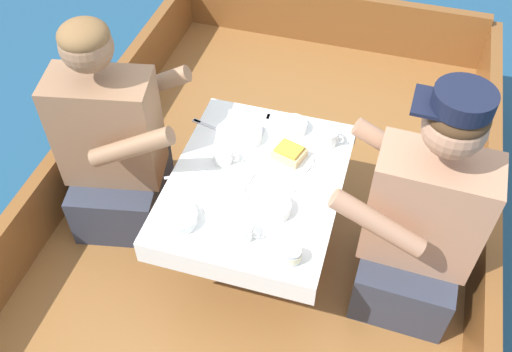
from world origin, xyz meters
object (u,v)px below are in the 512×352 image
person_port (114,148)px  person_starboard (419,225)px  tin_can (292,255)px  coffee_cup_port (223,156)px  sandwich (289,153)px  coffee_cup_starboard (329,137)px  coffee_cup_center (243,232)px

person_port → person_starboard: 1.25m
person_starboard → tin_can: 0.50m
coffee_cup_port → tin_can: bearing=-45.7°
person_starboard → tin_can: (-0.41, -0.29, 0.05)m
person_starboard → coffee_cup_port: person_starboard is taller
sandwich → person_port: bearing=-171.7°
person_starboard → sandwich: 0.56m
sandwich → coffee_cup_starboard: coffee_cup_starboard is taller
coffee_cup_starboard → coffee_cup_center: 0.58m
coffee_cup_starboard → person_starboard: bearing=-36.8°
coffee_cup_starboard → coffee_cup_center: size_ratio=1.05×
tin_can → person_port: bearing=157.0°
coffee_cup_starboard → coffee_cup_center: coffee_cup_starboard is taller
coffee_cup_starboard → tin_can: bearing=-90.6°
coffee_cup_port → tin_can: (0.37, -0.38, -0.00)m
coffee_cup_port → tin_can: tin_can is taller
person_port → coffee_cup_center: bearing=-36.7°
person_port → sandwich: size_ratio=7.18×
person_port → coffee_cup_port: size_ratio=9.34×
coffee_cup_port → tin_can: 0.53m
person_port → tin_can: 0.92m
sandwich → coffee_cup_port: sandwich is taller
coffee_cup_port → coffee_cup_center: (0.18, -0.33, -0.00)m
person_starboard → coffee_cup_starboard: person_starboard is taller
coffee_cup_starboard → coffee_cup_port: bearing=-150.3°
person_starboard → coffee_cup_starboard: 0.50m
person_port → sandwich: (0.72, 0.10, 0.07)m
person_port → tin_can: size_ratio=14.71×
sandwich → coffee_cup_starboard: size_ratio=1.34×
person_starboard → coffee_cup_port: (-0.78, 0.08, 0.05)m
person_starboard → tin_can: size_ratio=15.21×
person_starboard → coffee_cup_center: 0.64m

